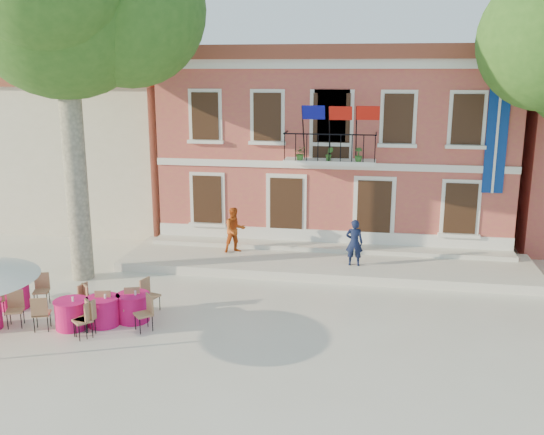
{
  "coord_description": "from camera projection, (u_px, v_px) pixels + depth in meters",
  "views": [
    {
      "loc": [
        3.54,
        -15.6,
        6.64
      ],
      "look_at": [
        0.29,
        3.5,
        1.91
      ],
      "focal_mm": 40.0,
      "sensor_mm": 36.0,
      "label": 1
    }
  ],
  "objects": [
    {
      "name": "cafe_table_0",
      "position": [
        14.0,
        293.0,
        17.29
      ],
      "size": [
        1.83,
        1.78,
        0.95
      ],
      "color": "#C21259",
      "rests_on": "ground"
    },
    {
      "name": "plane_tree_west",
      "position": [
        62.0,
        1.0,
        17.83
      ],
      "size": [
        5.95,
        5.95,
        11.69
      ],
      "color": "#A59E84",
      "rests_on": "ground"
    },
    {
      "name": "cafe_table_4",
      "position": [
        103.0,
        310.0,
        16.12
      ],
      "size": [
        1.83,
        1.79,
        0.95
      ],
      "color": "#C21259",
      "rests_on": "ground"
    },
    {
      "name": "main_building",
      "position": [
        338.0,
        140.0,
        25.43
      ],
      "size": [
        13.5,
        9.59,
        7.5
      ],
      "color": "#B96143",
      "rests_on": "ground"
    },
    {
      "name": "pedestrian_navy",
      "position": [
        354.0,
        243.0,
        20.02
      ],
      "size": [
        0.58,
        0.39,
        1.56
      ],
      "primitive_type": "imported",
      "rotation": [
        0.0,
        0.0,
        3.12
      ],
      "color": "#101735",
      "rests_on": "terrace"
    },
    {
      "name": "neighbor_west",
      "position": [
        93.0,
        145.0,
        28.41
      ],
      "size": [
        9.4,
        9.4,
        6.4
      ],
      "color": "beige",
      "rests_on": "ground"
    },
    {
      "name": "cafe_table_3",
      "position": [
        71.0,
        313.0,
        15.92
      ],
      "size": [
        1.84,
        1.77,
        0.95
      ],
      "color": "#C21259",
      "rests_on": "ground"
    },
    {
      "name": "pedestrian_orange",
      "position": [
        235.0,
        230.0,
        21.46
      ],
      "size": [
        0.99,
        0.94,
        1.62
      ],
      "primitive_type": "imported",
      "rotation": [
        0.0,
        0.0,
        0.55
      ],
      "color": "#C44E17",
      "rests_on": "terrace"
    },
    {
      "name": "ground",
      "position": [
        241.0,
        312.0,
        17.09
      ],
      "size": [
        90.0,
        90.0,
        0.0
      ],
      "primitive_type": "plane",
      "color": "beige",
      "rests_on": "ground"
    },
    {
      "name": "cafe_table_1",
      "position": [
        133.0,
        306.0,
        16.37
      ],
      "size": [
        1.78,
        1.83,
        0.95
      ],
      "color": "#C21259",
      "rests_on": "ground"
    },
    {
      "name": "terrace",
      "position": [
        325.0,
        263.0,
        20.94
      ],
      "size": [
        14.0,
        3.4,
        0.3
      ],
      "primitive_type": "cube",
      "color": "silver",
      "rests_on": "ground"
    }
  ]
}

